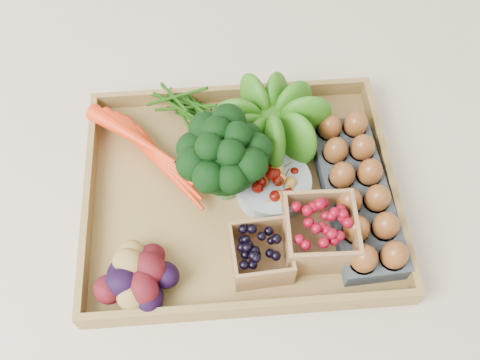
{
  "coord_description": "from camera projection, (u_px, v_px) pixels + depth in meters",
  "views": [
    {
      "loc": [
        -0.04,
        -0.47,
        0.86
      ],
      "look_at": [
        0.0,
        0.0,
        0.06
      ],
      "focal_mm": 40.0,
      "sensor_mm": 36.0,
      "label": 1
    }
  ],
  "objects": [
    {
      "name": "punnet_blackberry",
      "position": [
        261.0,
        253.0,
        0.87
      ],
      "size": [
        0.1,
        0.1,
        0.07
      ],
      "primitive_type": "cube",
      "rotation": [
        0.0,
        0.0,
        0.06
      ],
      "color": "black",
      "rests_on": "tray"
    },
    {
      "name": "carrots",
      "position": [
        153.0,
        152.0,
        0.98
      ],
      "size": [
        0.22,
        0.16,
        0.05
      ],
      "primitive_type": null,
      "color": "red",
      "rests_on": "tray"
    },
    {
      "name": "egg_carton",
      "position": [
        356.0,
        195.0,
        0.95
      ],
      "size": [
        0.13,
        0.32,
        0.04
      ],
      "primitive_type": "cube",
      "rotation": [
        0.0,
        0.0,
        0.05
      ],
      "color": "#353D43",
      "rests_on": "tray"
    },
    {
      "name": "punnet_raspberry",
      "position": [
        319.0,
        232.0,
        0.89
      ],
      "size": [
        0.12,
        0.12,
        0.08
      ],
      "primitive_type": "cube",
      "rotation": [
        0.0,
        0.0,
        -0.03
      ],
      "color": "maroon",
      "rests_on": "tray"
    },
    {
      "name": "cherry_bowl",
      "position": [
        273.0,
        185.0,
        0.96
      ],
      "size": [
        0.14,
        0.14,
        0.04
      ],
      "primitive_type": "cylinder",
      "color": "#8C9EA5",
      "rests_on": "tray"
    },
    {
      "name": "ground",
      "position": [
        240.0,
        197.0,
        0.98
      ],
      "size": [
        4.0,
        4.0,
        0.0
      ],
      "primitive_type": "plane",
      "color": "beige",
      "rests_on": "ground"
    },
    {
      "name": "lettuce",
      "position": [
        271.0,
        117.0,
        0.97
      ],
      "size": [
        0.14,
        0.14,
        0.14
      ],
      "primitive_type": "sphere",
      "color": "#104A0B",
      "rests_on": "tray"
    },
    {
      "name": "tray",
      "position": [
        240.0,
        195.0,
        0.98
      ],
      "size": [
        0.55,
        0.45,
        0.01
      ],
      "primitive_type": "cube",
      "color": "olive",
      "rests_on": "ground"
    },
    {
      "name": "potatoes",
      "position": [
        136.0,
        275.0,
        0.84
      ],
      "size": [
        0.15,
        0.15,
        0.09
      ],
      "primitive_type": null,
      "color": "#3F0A0F",
      "rests_on": "tray"
    },
    {
      "name": "broccoli",
      "position": [
        225.0,
        170.0,
        0.92
      ],
      "size": [
        0.16,
        0.16,
        0.13
      ],
      "primitive_type": null,
      "color": "black",
      "rests_on": "tray"
    }
  ]
}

